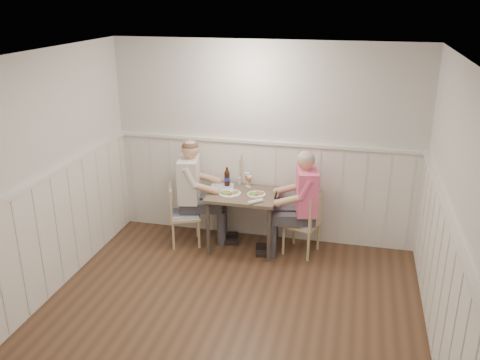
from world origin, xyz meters
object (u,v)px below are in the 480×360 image
at_px(dining_table, 244,201).
at_px(beer_bottle, 227,178).
at_px(man_in_pink, 302,211).
at_px(chair_left, 181,212).
at_px(chair_right, 306,221).
at_px(diner_cream, 193,199).
at_px(grass_vase, 239,170).

distance_m(dining_table, beer_bottle, 0.40).
distance_m(man_in_pink, beer_bottle, 1.07).
height_order(chair_left, beer_bottle, beer_bottle).
distance_m(chair_left, man_in_pink, 1.57).
bearing_deg(man_in_pink, chair_left, -176.73).
distance_m(dining_table, man_in_pink, 0.75).
bearing_deg(man_in_pink, chair_right, 18.27).
height_order(chair_right, chair_left, chair_right).
bearing_deg(beer_bottle, chair_right, -10.08).
xyz_separation_m(chair_right, chair_left, (-1.61, -0.10, -0.01)).
xyz_separation_m(man_in_pink, beer_bottle, (-1.02, 0.20, 0.29)).
distance_m(dining_table, chair_left, 0.84).
bearing_deg(diner_cream, chair_right, -0.54).
relative_size(dining_table, grass_vase, 2.04).
height_order(chair_left, man_in_pink, man_in_pink).
relative_size(diner_cream, grass_vase, 3.31).
distance_m(diner_cream, grass_vase, 0.71).
bearing_deg(beer_bottle, dining_table, -36.82).
relative_size(chair_right, beer_bottle, 3.23).
bearing_deg(dining_table, diner_cream, 177.78).
relative_size(dining_table, beer_bottle, 3.39).
relative_size(dining_table, diner_cream, 0.62).
height_order(chair_right, diner_cream, diner_cream).
xyz_separation_m(chair_right, grass_vase, (-0.92, 0.30, 0.49)).
bearing_deg(dining_table, beer_bottle, 143.18).
relative_size(chair_right, grass_vase, 1.94).
bearing_deg(chair_right, chair_left, -176.30).
height_order(beer_bottle, grass_vase, grass_vase).
height_order(chair_right, man_in_pink, man_in_pink).
distance_m(chair_right, beer_bottle, 1.15).
height_order(chair_right, grass_vase, grass_vase).
relative_size(chair_right, diner_cream, 0.59).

